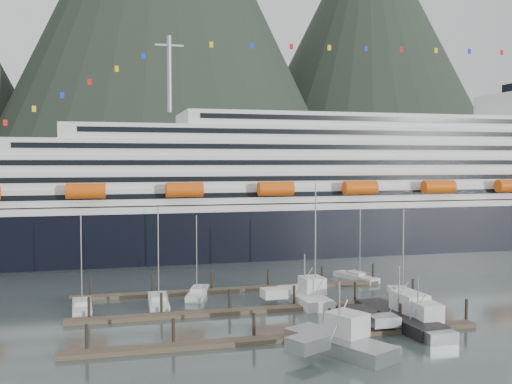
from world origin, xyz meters
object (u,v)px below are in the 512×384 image
trawler_c (397,316)px  sailboat_g (356,277)px  cruise_ship (345,195)px  sailboat_h (401,295)px  sailboat_b (158,302)px  sailboat_a (82,308)px  trawler_d (417,324)px  trawler_b (338,342)px  sailboat_e (198,294)px  sailboat_d (312,298)px  trawler_e (304,296)px

trawler_c → sailboat_g: bearing=-17.5°
cruise_ship → sailboat_h: size_ratio=15.56×
sailboat_b → trawler_c: size_ratio=0.91×
sailboat_a → trawler_d: 43.22m
sailboat_g → sailboat_h: (0.91, -14.00, 0.03)m
trawler_b → sailboat_e: bearing=-7.5°
sailboat_h → trawler_d: 17.33m
sailboat_b → trawler_c: (27.50, -16.84, 0.55)m
sailboat_d → sailboat_e: size_ratio=1.39×
trawler_d → sailboat_g: bearing=-10.7°
trawler_b → trawler_c: trawler_b is taller
sailboat_b → sailboat_d: (21.60, -2.74, 0.03)m
sailboat_e → sailboat_h: bearing=-88.5°
trawler_c → sailboat_e: bearing=41.6°
sailboat_g → trawler_c: size_ratio=0.79×
trawler_e → sailboat_h: bearing=-96.0°
trawler_b → trawler_c: 13.71m
sailboat_g → trawler_d: (-5.73, -30.01, 0.49)m
sailboat_b → trawler_e: (19.96, -3.59, 0.53)m
sailboat_g → trawler_c: 27.40m
sailboat_a → sailboat_e: size_ratio=1.07×
sailboat_b → trawler_d: size_ratio=1.22×
trawler_b → trawler_e: (3.56, 21.29, -0.05)m
trawler_c → sailboat_d: bearing=18.8°
trawler_d → trawler_e: bearing=26.5°
sailboat_h → trawler_c: (-7.35, -12.62, 0.55)m
sailboat_b → trawler_b: 29.81m
sailboat_e → trawler_d: bearing=-120.1°
trawler_b → trawler_e: trawler_b is taller
cruise_ship → sailboat_h: (-12.03, -49.34, -11.62)m
sailboat_b → sailboat_h: 35.10m
trawler_b → trawler_e: 21.59m
sailboat_d → trawler_b: (-5.19, -22.14, 0.55)m
sailboat_g → trawler_d: size_ratio=1.07×
sailboat_d → trawler_d: size_ratio=1.49×
sailboat_d → trawler_b: bearing=168.3°
sailboat_a → trawler_e: bearing=-98.5°
sailboat_a → sailboat_b: bearing=-90.6°
sailboat_h → trawler_e: bearing=103.5°
sailboat_e → trawler_b: 30.80m
cruise_ship → sailboat_d: size_ratio=12.09×
sailboat_d → trawler_d: sailboat_d is taller
sailboat_b → trawler_e: 20.29m
trawler_c → sailboat_a: bearing=62.4°
sailboat_d → sailboat_g: 17.59m
sailboat_d → sailboat_g: sailboat_d is taller
cruise_ship → trawler_d: bearing=-105.9°
sailboat_e → sailboat_h: 29.89m
sailboat_g → trawler_b: bearing=134.5°
sailboat_d → sailboat_h: (13.26, -1.47, -0.03)m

